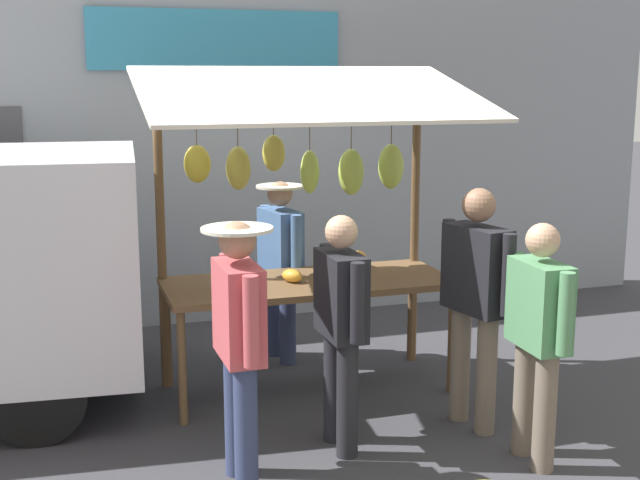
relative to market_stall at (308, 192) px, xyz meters
The scene contains 8 objects.
ground_plane 1.55m from the market_stall, 74.36° to the left, with size 40.00×40.00×0.00m, color #38383D.
street_backdrop 2.14m from the market_stall, 87.80° to the right, with size 9.00×0.30×3.40m.
market_stall is the anchor object (origin of this frame).
vendor_with_sunhat 0.94m from the market_stall, 86.88° to the right, with size 0.40×0.66×1.55m.
shopper_in_grey_tee 1.51m from the market_stall, 128.37° to the left, with size 0.32×0.70×1.69m.
shopper_with_shopping_bag 1.33m from the market_stall, 83.68° to the left, with size 0.23×0.68×1.56m.
shopper_in_striped_shirt 2.08m from the market_stall, 119.59° to the left, with size 0.23×0.67×1.55m.
shopper_with_ponytail 1.78m from the market_stall, 59.24° to the left, with size 0.42×0.69×1.61m.
Camera 1 is at (1.82, 6.04, 2.44)m, focal length 47.45 mm.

